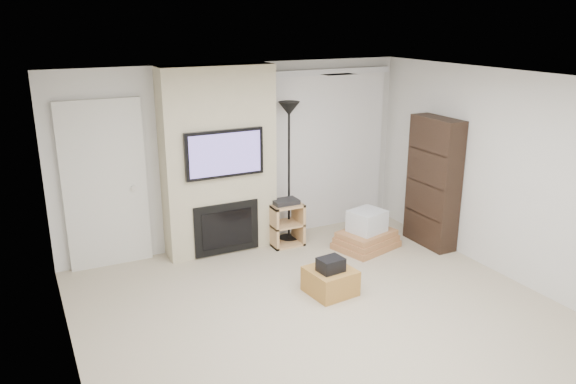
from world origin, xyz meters
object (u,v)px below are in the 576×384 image
ottoman (330,281)px  floor_lamp (289,133)px  box_stack (367,234)px  bookshelf (433,183)px  av_stand (285,221)px

ottoman → floor_lamp: 2.22m
floor_lamp → box_stack: size_ratio=2.11×
bookshelf → box_stack: bearing=163.3°
ottoman → bookshelf: (2.02, 0.66, 0.75)m
floor_lamp → bookshelf: (1.71, -1.02, -0.67)m
box_stack → floor_lamp: bearing=137.6°
av_stand → bookshelf: size_ratio=0.37×
bookshelf → ottoman: bearing=-161.8°
box_stack → bookshelf: (0.89, -0.27, 0.69)m
box_stack → bookshelf: size_ratio=0.52×
ottoman → bookshelf: bearing=18.2°
av_stand → box_stack: bearing=-33.4°
floor_lamp → bookshelf: floor_lamp is taller
box_stack → bookshelf: 1.16m
floor_lamp → ottoman: bearing=-100.3°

